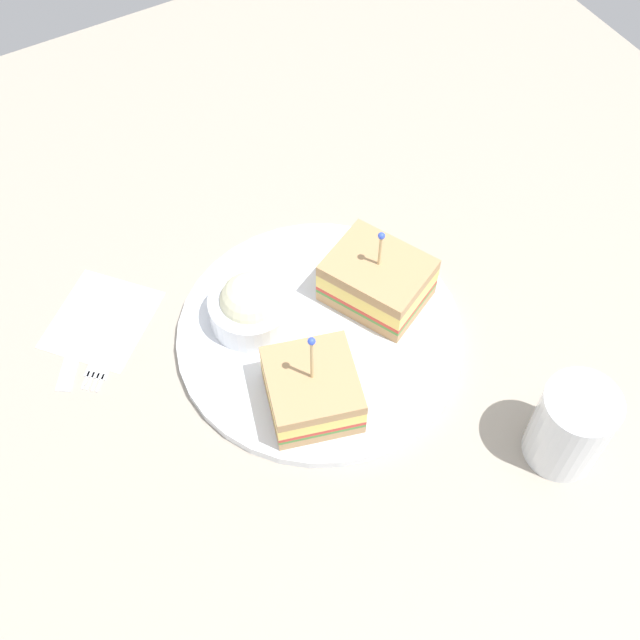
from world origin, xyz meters
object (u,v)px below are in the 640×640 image
(sandwich_half_front, at_px, (312,390))
(sandwich_half_back, at_px, (377,280))
(plate, at_px, (320,334))
(drink_glass, at_px, (569,430))
(coleslaw_bowl, at_px, (250,306))
(knife, at_px, (76,344))
(fork, at_px, (106,352))
(napkin, at_px, (102,319))

(sandwich_half_front, bearing_deg, sandwich_half_back, 32.77)
(plate, relative_size, drink_glass, 3.15)
(coleslaw_bowl, distance_m, knife, 0.18)
(sandwich_half_front, height_order, drink_glass, sandwich_half_front)
(drink_glass, height_order, fork, drink_glass)
(sandwich_half_back, relative_size, knife, 1.13)
(sandwich_half_front, relative_size, knife, 1.02)
(sandwich_half_back, xyz_separation_m, knife, (-0.29, 0.10, -0.04))
(fork, bearing_deg, sandwich_half_back, -16.86)
(plate, bearing_deg, coleslaw_bowl, 137.82)
(drink_glass, xyz_separation_m, fork, (-0.32, 0.31, -0.04))
(coleslaw_bowl, height_order, fork, coleslaw_bowl)
(sandwich_half_front, relative_size, coleslaw_bowl, 1.31)
(plate, relative_size, sandwich_half_front, 2.63)
(sandwich_half_front, xyz_separation_m, coleslaw_bowl, (-0.01, 0.11, -0.00))
(drink_glass, relative_size, fork, 0.98)
(sandwich_half_front, bearing_deg, napkin, 124.93)
(sandwich_half_front, bearing_deg, fork, 133.38)
(plate, xyz_separation_m, drink_glass, (0.13, -0.22, 0.03))
(napkin, height_order, fork, fork)
(knife, bearing_deg, coleslaw_bowl, -21.98)
(fork, height_order, knife, same)
(plate, height_order, drink_glass, drink_glass)
(coleslaw_bowl, xyz_separation_m, drink_glass, (0.18, -0.26, 0.01))
(sandwich_half_back, relative_size, drink_glass, 1.32)
(coleslaw_bowl, bearing_deg, fork, 163.15)
(sandwich_half_back, distance_m, fork, 0.28)
(plate, xyz_separation_m, sandwich_half_back, (0.07, 0.01, 0.03))
(coleslaw_bowl, bearing_deg, plate, -42.18)
(napkin, bearing_deg, coleslaw_bowl, -32.25)
(drink_glass, relative_size, napkin, 0.87)
(sandwich_half_front, xyz_separation_m, napkin, (-0.14, 0.20, -0.03))
(coleslaw_bowl, relative_size, fork, 0.89)
(fork, bearing_deg, sandwich_half_front, -46.62)
(napkin, xyz_separation_m, knife, (-0.03, -0.02, 0.00))
(fork, xyz_separation_m, knife, (-0.02, 0.02, 0.00))
(coleslaw_bowl, height_order, napkin, coleslaw_bowl)
(sandwich_half_front, xyz_separation_m, sandwich_half_back, (0.12, 0.08, 0.00))
(coleslaw_bowl, relative_size, drink_glass, 0.91)
(sandwich_half_front, distance_m, fork, 0.22)
(sandwich_half_back, distance_m, knife, 0.31)
(sandwich_half_back, xyz_separation_m, coleslaw_bowl, (-0.12, 0.04, -0.00))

